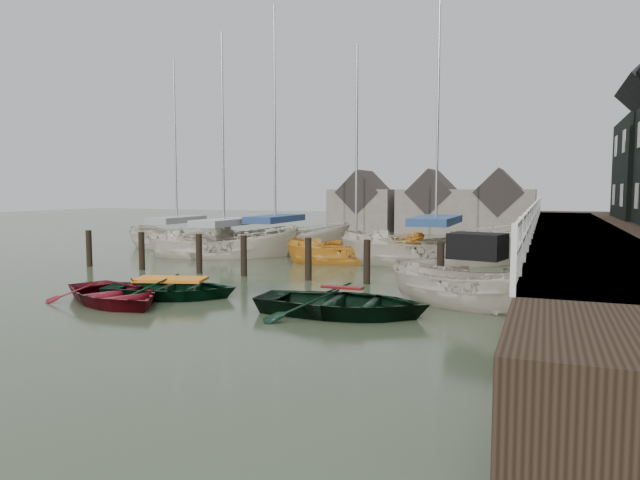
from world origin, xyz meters
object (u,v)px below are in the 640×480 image
at_px(rowboat_red, 114,303).
at_px(motorboat, 475,304).
at_px(rowboat_green, 171,298).
at_px(sailboat_e, 178,247).
at_px(sailboat_d, 435,262).
at_px(rowboat_dkgreen, 342,315).
at_px(sailboat_a, 225,255).
at_px(sailboat_b, 276,252).
at_px(sailboat_c, 356,262).

height_order(rowboat_red, motorboat, motorboat).
xyz_separation_m(rowboat_red, rowboat_green, (0.87, 1.24, 0.00)).
height_order(rowboat_red, rowboat_green, rowboat_red).
bearing_deg(sailboat_e, sailboat_d, -83.40).
bearing_deg(rowboat_dkgreen, sailboat_a, 40.26).
height_order(sailboat_b, sailboat_d, sailboat_b).
bearing_deg(rowboat_red, rowboat_green, -9.40).
bearing_deg(sailboat_e, sailboat_a, -106.55).
height_order(sailboat_a, sailboat_e, sailboat_a).
height_order(sailboat_a, sailboat_d, sailboat_d).
relative_size(rowboat_red, motorboat, 0.78).
xyz_separation_m(sailboat_b, sailboat_d, (7.69, -1.09, -0.00)).
bearing_deg(rowboat_dkgreen, motorboat, -56.59).
relative_size(sailboat_b, sailboat_c, 1.29).
xyz_separation_m(rowboat_green, sailboat_b, (-2.27, 11.15, 0.06)).
bearing_deg(sailboat_b, sailboat_e, 73.24).
bearing_deg(rowboat_green, motorboat, -93.57).
distance_m(sailboat_d, sailboat_e, 13.21).
bearing_deg(sailboat_b, rowboat_green, 174.20).
xyz_separation_m(rowboat_dkgreen, sailboat_b, (-7.37, 11.48, 0.06)).
distance_m(rowboat_green, motorboat, 8.12).
xyz_separation_m(rowboat_green, motorboat, (7.93, 1.77, 0.09)).
bearing_deg(rowboat_red, sailboat_e, 55.00).
bearing_deg(sailboat_d, rowboat_red, 131.29).
xyz_separation_m(rowboat_red, sailboat_d, (6.29, 11.29, 0.06)).
xyz_separation_m(rowboat_green, sailboat_e, (-7.75, 11.10, 0.06)).
relative_size(rowboat_green, motorboat, 0.75).
distance_m(rowboat_green, rowboat_dkgreen, 5.11).
xyz_separation_m(sailboat_b, sailboat_e, (-5.48, -0.05, -0.00)).
xyz_separation_m(rowboat_red, sailboat_e, (-6.88, 12.34, 0.06)).
bearing_deg(rowboat_red, sailboat_a, 41.49).
relative_size(sailboat_b, sailboat_e, 1.20).
bearing_deg(sailboat_b, sailboat_a, 128.50).
xyz_separation_m(rowboat_green, sailboat_d, (5.42, 10.06, 0.06)).
bearing_deg(rowboat_green, rowboat_dkgreen, -109.86).
relative_size(rowboat_dkgreen, sailboat_e, 0.39).
bearing_deg(rowboat_green, sailboat_e, 18.78).
xyz_separation_m(rowboat_dkgreen, sailboat_e, (-12.85, 11.43, 0.06)).
bearing_deg(sailboat_c, rowboat_green, 141.89).
xyz_separation_m(motorboat, sailboat_d, (-2.51, 8.29, -0.03)).
relative_size(rowboat_green, sailboat_d, 0.29).
xyz_separation_m(motorboat, sailboat_c, (-5.62, 7.55, -0.07)).
bearing_deg(sailboat_a, sailboat_b, -57.59).
bearing_deg(rowboat_green, sailboat_d, -44.47).
distance_m(rowboat_red, sailboat_c, 11.02).
distance_m(sailboat_a, sailboat_e, 4.54).
height_order(rowboat_green, sailboat_b, sailboat_b).
xyz_separation_m(motorboat, sailboat_b, (-10.20, 9.38, -0.02)).
bearing_deg(motorboat, sailboat_d, 29.86).
relative_size(motorboat, sailboat_a, 0.44).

